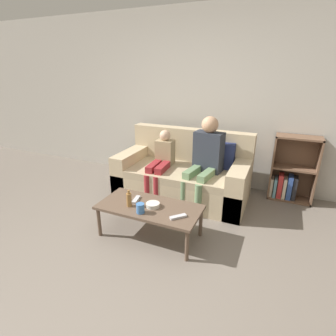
# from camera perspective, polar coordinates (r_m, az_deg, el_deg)

# --- Properties ---
(ground_plane) EXTENTS (22.00, 22.00, 0.00)m
(ground_plane) POSITION_cam_1_polar(r_m,az_deg,el_deg) (2.57, -10.11, -22.62)
(ground_plane) COLOR #70665B
(wall_back) EXTENTS (12.00, 0.06, 2.60)m
(wall_back) POSITION_cam_1_polar(r_m,az_deg,el_deg) (4.13, 8.11, 14.37)
(wall_back) COLOR #B7B2A8
(wall_back) RESTS_ON ground_plane
(couch) EXTENTS (1.83, 0.91, 0.93)m
(couch) POSITION_cam_1_polar(r_m,az_deg,el_deg) (3.78, 3.41, -1.71)
(couch) COLOR tan
(couch) RESTS_ON ground_plane
(bookshelf) EXTENTS (0.58, 0.28, 0.92)m
(bookshelf) POSITION_cam_1_polar(r_m,az_deg,el_deg) (4.05, 25.09, -1.20)
(bookshelf) COLOR brown
(bookshelf) RESTS_ON ground_plane
(coffee_table) EXTENTS (1.11, 0.53, 0.37)m
(coffee_table) POSITION_cam_1_polar(r_m,az_deg,el_deg) (2.86, -4.04, -8.86)
(coffee_table) COLOR brown
(coffee_table) RESTS_ON ground_plane
(person_adult) EXTENTS (0.42, 0.67, 1.19)m
(person_adult) POSITION_cam_1_polar(r_m,az_deg,el_deg) (3.48, 8.25, 2.84)
(person_adult) COLOR #66845B
(person_adult) RESTS_ON ground_plane
(person_child) EXTENTS (0.26, 0.64, 0.95)m
(person_child) POSITION_cam_1_polar(r_m,az_deg,el_deg) (3.68, -1.46, 1.56)
(person_child) COLOR maroon
(person_child) RESTS_ON ground_plane
(cup_near) EXTENTS (0.08, 0.08, 0.10)m
(cup_near) POSITION_cam_1_polar(r_m,az_deg,el_deg) (2.71, -6.04, -8.71)
(cup_near) COLOR #3D70B2
(cup_near) RESTS_ON coffee_table
(tv_remote_0) EXTENTS (0.15, 0.16, 0.02)m
(tv_remote_0) POSITION_cam_1_polar(r_m,az_deg,el_deg) (2.63, 2.23, -10.55)
(tv_remote_0) COLOR #B7B7BC
(tv_remote_0) RESTS_ON coffee_table
(tv_remote_1) EXTENTS (0.08, 0.18, 0.02)m
(tv_remote_1) POSITION_cam_1_polar(r_m,az_deg,el_deg) (2.97, -6.96, -6.83)
(tv_remote_1) COLOR #B7B7BC
(tv_remote_1) RESTS_ON coffee_table
(snack_bowl) EXTENTS (0.15, 0.15, 0.05)m
(snack_bowl) POSITION_cam_1_polar(r_m,az_deg,el_deg) (2.82, -3.32, -8.03)
(snack_bowl) COLOR beige
(snack_bowl) RESTS_ON coffee_table
(bottle) EXTENTS (0.06, 0.06, 0.19)m
(bottle) POSITION_cam_1_polar(r_m,az_deg,el_deg) (2.83, -8.49, -6.79)
(bottle) COLOR olive
(bottle) RESTS_ON coffee_table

